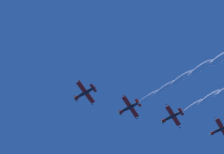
% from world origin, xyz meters
% --- Properties ---
extents(airplane_lead, '(7.87, 7.14, 2.85)m').
position_xyz_m(airplane_lead, '(0.45, 0.10, 87.60)').
color(airplane_lead, '#232328').
extents(airplane_left_wingman, '(7.90, 7.14, 2.82)m').
position_xyz_m(airplane_left_wingman, '(8.71, -10.66, 88.10)').
color(airplane_left_wingman, '#232328').
extents(airplane_right_wingman, '(7.82, 7.14, 3.01)m').
position_xyz_m(airplane_right_wingman, '(15.31, -21.66, 88.30)').
color(airplane_right_wingman, '#232328').
extents(airplane_outer_left, '(7.87, 7.14, 2.90)m').
position_xyz_m(airplane_outer_left, '(23.26, -34.16, 87.58)').
color(airplane_outer_left, '#232328').
extents(smoke_trail_left_wingman, '(10.33, 34.30, 6.37)m').
position_xyz_m(smoke_trail_left_wingman, '(2.78, -33.88, 84.81)').
color(smoke_trail_left_wingman, white).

